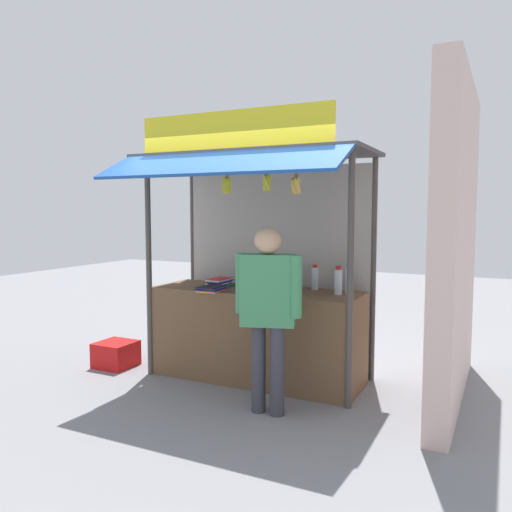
{
  "coord_description": "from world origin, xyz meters",
  "views": [
    {
      "loc": [
        2.34,
        -4.76,
        1.77
      ],
      "look_at": [
        0.0,
        0.0,
        1.3
      ],
      "focal_mm": 36.06,
      "sensor_mm": 36.0,
      "label": 1
    }
  ],
  "objects_px": {
    "water_bottle_rear_center": "(338,281)",
    "magazine_stack_mid_left": "(212,289)",
    "banana_bunch_inner_left": "(296,185)",
    "water_bottle_mid_right": "(349,280)",
    "magazine_stack_back_left": "(220,282)",
    "water_bottle_front_right": "(288,274)",
    "banana_bunch_inner_right": "(227,185)",
    "vendor_person": "(268,302)",
    "banana_bunch_leftmost": "(267,182)",
    "plastic_crate": "(116,354)",
    "water_bottle_far_right": "(261,277)",
    "water_bottle_left": "(296,281)",
    "water_bottle_center": "(315,278)"
  },
  "relations": [
    {
      "from": "water_bottle_left",
      "to": "banana_bunch_leftmost",
      "type": "distance_m",
      "value": 1.07
    },
    {
      "from": "water_bottle_front_right",
      "to": "magazine_stack_mid_left",
      "type": "distance_m",
      "value": 0.84
    },
    {
      "from": "magazine_stack_back_left",
      "to": "plastic_crate",
      "type": "height_order",
      "value": "magazine_stack_back_left"
    },
    {
      "from": "plastic_crate",
      "to": "water_bottle_mid_right",
      "type": "bearing_deg",
      "value": 11.39
    },
    {
      "from": "banana_bunch_inner_right",
      "to": "water_bottle_center",
      "type": "bearing_deg",
      "value": 49.01
    },
    {
      "from": "water_bottle_front_right",
      "to": "water_bottle_rear_center",
      "type": "bearing_deg",
      "value": -20.73
    },
    {
      "from": "magazine_stack_back_left",
      "to": "banana_bunch_inner_right",
      "type": "relative_size",
      "value": 1.15
    },
    {
      "from": "water_bottle_left",
      "to": "banana_bunch_inner_right",
      "type": "relative_size",
      "value": 0.88
    },
    {
      "from": "water_bottle_rear_center",
      "to": "banana_bunch_inner_left",
      "type": "height_order",
      "value": "banana_bunch_inner_left"
    },
    {
      "from": "water_bottle_rear_center",
      "to": "magazine_stack_mid_left",
      "type": "xyz_separation_m",
      "value": [
        -1.23,
        -0.34,
        -0.11
      ]
    },
    {
      "from": "water_bottle_far_right",
      "to": "water_bottle_left",
      "type": "bearing_deg",
      "value": -2.56
    },
    {
      "from": "water_bottle_left",
      "to": "water_bottle_rear_center",
      "type": "bearing_deg",
      "value": 6.34
    },
    {
      "from": "magazine_stack_mid_left",
      "to": "water_bottle_mid_right",
      "type": "bearing_deg",
      "value": 20.84
    },
    {
      "from": "water_bottle_center",
      "to": "banana_bunch_inner_right",
      "type": "xyz_separation_m",
      "value": [
        -0.64,
        -0.73,
        0.94
      ]
    },
    {
      "from": "magazine_stack_back_left",
      "to": "banana_bunch_leftmost",
      "type": "height_order",
      "value": "banana_bunch_leftmost"
    },
    {
      "from": "banana_bunch_leftmost",
      "to": "vendor_person",
      "type": "distance_m",
      "value": 1.11
    },
    {
      "from": "water_bottle_far_right",
      "to": "vendor_person",
      "type": "height_order",
      "value": "vendor_person"
    },
    {
      "from": "water_bottle_far_right",
      "to": "vendor_person",
      "type": "relative_size",
      "value": 0.17
    },
    {
      "from": "water_bottle_mid_right",
      "to": "vendor_person",
      "type": "relative_size",
      "value": 0.17
    },
    {
      "from": "water_bottle_mid_right",
      "to": "banana_bunch_inner_right",
      "type": "relative_size",
      "value": 0.99
    },
    {
      "from": "water_bottle_center",
      "to": "vendor_person",
      "type": "height_order",
      "value": "vendor_person"
    },
    {
      "from": "magazine_stack_mid_left",
      "to": "magazine_stack_back_left",
      "type": "relative_size",
      "value": 0.98
    },
    {
      "from": "water_bottle_left",
      "to": "vendor_person",
      "type": "relative_size",
      "value": 0.15
    },
    {
      "from": "plastic_crate",
      "to": "water_bottle_front_right",
      "type": "bearing_deg",
      "value": 18.01
    },
    {
      "from": "vendor_person",
      "to": "water_bottle_mid_right",
      "type": "bearing_deg",
      "value": 48.61
    },
    {
      "from": "water_bottle_center",
      "to": "magazine_stack_mid_left",
      "type": "xyz_separation_m",
      "value": [
        -0.91,
        -0.56,
        -0.1
      ]
    },
    {
      "from": "water_bottle_center",
      "to": "plastic_crate",
      "type": "bearing_deg",
      "value": -164.93
    },
    {
      "from": "water_bottle_front_right",
      "to": "banana_bunch_inner_right",
      "type": "bearing_deg",
      "value": -113.17
    },
    {
      "from": "banana_bunch_inner_left",
      "to": "water_bottle_mid_right",
      "type": "bearing_deg",
      "value": 64.9
    },
    {
      "from": "water_bottle_center",
      "to": "banana_bunch_leftmost",
      "type": "distance_m",
      "value": 1.22
    },
    {
      "from": "magazine_stack_back_left",
      "to": "plastic_crate",
      "type": "distance_m",
      "value": 1.5
    },
    {
      "from": "water_bottle_far_right",
      "to": "vendor_person",
      "type": "distance_m",
      "value": 0.93
    },
    {
      "from": "water_bottle_far_right",
      "to": "banana_bunch_inner_left",
      "type": "distance_m",
      "value": 1.18
    },
    {
      "from": "water_bottle_rear_center",
      "to": "plastic_crate",
      "type": "relative_size",
      "value": 0.7
    },
    {
      "from": "water_bottle_center",
      "to": "banana_bunch_inner_left",
      "type": "distance_m",
      "value": 1.18
    },
    {
      "from": "magazine_stack_mid_left",
      "to": "banana_bunch_inner_right",
      "type": "height_order",
      "value": "banana_bunch_inner_right"
    },
    {
      "from": "water_bottle_left",
      "to": "banana_bunch_inner_right",
      "type": "height_order",
      "value": "banana_bunch_inner_right"
    },
    {
      "from": "water_bottle_left",
      "to": "magazine_stack_back_left",
      "type": "distance_m",
      "value": 0.89
    },
    {
      "from": "water_bottle_mid_right",
      "to": "banana_bunch_inner_left",
      "type": "relative_size",
      "value": 0.93
    },
    {
      "from": "vendor_person",
      "to": "water_bottle_rear_center",
      "type": "bearing_deg",
      "value": 48.53
    },
    {
      "from": "water_bottle_front_right",
      "to": "plastic_crate",
      "type": "relative_size",
      "value": 0.78
    },
    {
      "from": "water_bottle_far_right",
      "to": "water_bottle_mid_right",
      "type": "distance_m",
      "value": 0.9
    },
    {
      "from": "magazine_stack_back_left",
      "to": "banana_bunch_inner_left",
      "type": "relative_size",
      "value": 1.09
    },
    {
      "from": "water_bottle_mid_right",
      "to": "plastic_crate",
      "type": "relative_size",
      "value": 0.7
    },
    {
      "from": "vendor_person",
      "to": "banana_bunch_inner_right",
      "type": "bearing_deg",
      "value": 132.94
    },
    {
      "from": "water_bottle_front_right",
      "to": "magazine_stack_mid_left",
      "type": "bearing_deg",
      "value": -135.71
    },
    {
      "from": "water_bottle_mid_right",
      "to": "banana_bunch_leftmost",
      "type": "bearing_deg",
      "value": -132.08
    },
    {
      "from": "water_bottle_front_right",
      "to": "magazine_stack_mid_left",
      "type": "height_order",
      "value": "water_bottle_front_right"
    },
    {
      "from": "banana_bunch_leftmost",
      "to": "magazine_stack_back_left",
      "type": "bearing_deg",
      "value": 148.77
    },
    {
      "from": "banana_bunch_leftmost",
      "to": "water_bottle_mid_right",
      "type": "bearing_deg",
      "value": 47.92
    }
  ]
}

